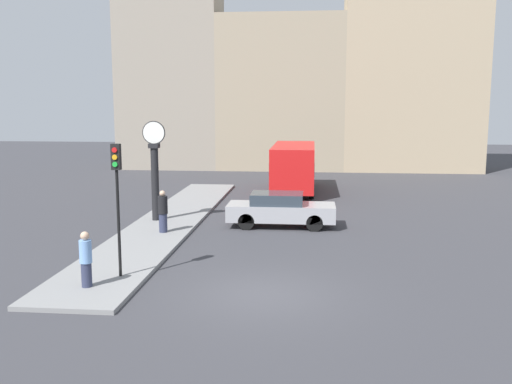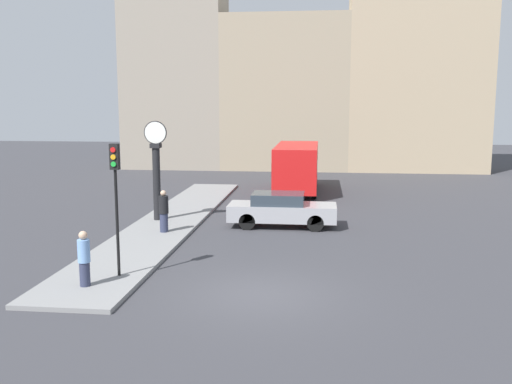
% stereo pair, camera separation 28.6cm
% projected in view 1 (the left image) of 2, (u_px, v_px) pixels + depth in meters
% --- Properties ---
extents(ground_plane, '(120.00, 120.00, 0.00)m').
position_uv_depth(ground_plane, '(262.00, 294.00, 15.97)').
color(ground_plane, '#38383D').
extents(sidewalk_corner, '(2.81, 22.34, 0.13)m').
position_uv_depth(sidewalk_corner, '(169.00, 221.00, 25.46)').
color(sidewalk_corner, gray).
rests_on(sidewalk_corner, ground_plane).
extents(building_row, '(28.46, 5.00, 18.13)m').
position_uv_depth(building_row, '(309.00, 73.00, 45.13)').
color(building_row, gray).
rests_on(building_row, ground_plane).
extents(sedan_car, '(4.61, 1.73, 1.47)m').
position_uv_depth(sedan_car, '(280.00, 209.00, 24.53)').
color(sedan_car, '#9E9EA3').
rests_on(sedan_car, ground_plane).
extents(bus_distant, '(2.44, 7.32, 2.82)m').
position_uv_depth(bus_distant, '(294.00, 165.00, 33.93)').
color(bus_distant, red).
rests_on(bus_distant, ground_plane).
extents(traffic_light_near, '(0.26, 0.24, 3.99)m').
position_uv_depth(traffic_light_near, '(117.00, 183.00, 16.76)').
color(traffic_light_near, black).
rests_on(traffic_light_near, sidewalk_corner).
extents(street_clock, '(1.02, 0.43, 4.39)m').
position_uv_depth(street_clock, '(155.00, 172.00, 25.08)').
color(street_clock, black).
rests_on(street_clock, sidewalk_corner).
extents(pedestrian_blue_stripe, '(0.35, 0.35, 1.60)m').
position_uv_depth(pedestrian_blue_stripe, '(86.00, 259.00, 16.08)').
color(pedestrian_blue_stripe, '#2D334C').
rests_on(pedestrian_blue_stripe, sidewalk_corner).
extents(pedestrian_black_jacket, '(0.39, 0.39, 1.70)m').
position_uv_depth(pedestrian_black_jacket, '(163.00, 212.00, 22.89)').
color(pedestrian_black_jacket, '#2D334C').
rests_on(pedestrian_black_jacket, sidewalk_corner).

